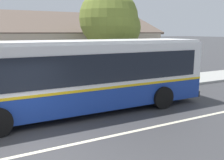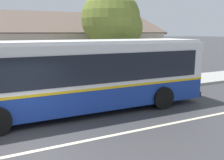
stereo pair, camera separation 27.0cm
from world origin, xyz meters
The scene contains 6 objects.
ground_plane centered at (0.00, 0.00, 0.00)m, with size 300.00×300.00×0.00m, color #38383A.
sidewalk_far centered at (0.00, 6.00, 0.07)m, with size 60.00×3.00×0.15m, color #9E9E99.
lane_divider_stripe centered at (0.00, 0.00, 0.00)m, with size 60.00×0.16×0.01m, color beige.
transit_bus centered at (2.39, 2.90, 1.63)m, with size 11.64×2.83×3.03m.
street_tree_primary centered at (6.10, 6.85, 4.00)m, with size 3.63×3.57×5.95m.
bus_stop_sign centered at (8.03, 4.99, 1.64)m, with size 0.36×0.07×2.40m.
Camera 1 is at (-1.07, -6.82, 3.37)m, focal length 40.00 mm.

